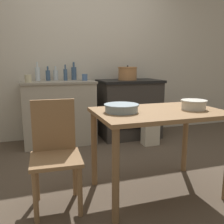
# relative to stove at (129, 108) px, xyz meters

# --- Properties ---
(ground_plane) EXTENTS (14.00, 14.00, 0.00)m
(ground_plane) POSITION_rel_stove_xyz_m (-0.58, -1.25, -0.46)
(ground_plane) COLOR brown
(wall_back) EXTENTS (8.00, 0.07, 2.55)m
(wall_back) POSITION_rel_stove_xyz_m (-0.58, 0.34, 0.81)
(wall_back) COLOR beige
(wall_back) RESTS_ON ground_plane
(counter_cabinet) EXTENTS (1.04, 0.61, 0.92)m
(counter_cabinet) POSITION_rel_stove_xyz_m (-1.11, 0.02, 0.00)
(counter_cabinet) COLOR #B2A893
(counter_cabinet) RESTS_ON ground_plane
(stove) EXTENTS (0.96, 0.64, 0.92)m
(stove) POSITION_rel_stove_xyz_m (0.00, 0.00, 0.00)
(stove) COLOR #38332D
(stove) RESTS_ON ground_plane
(work_table) EXTENTS (1.12, 0.73, 0.77)m
(work_table) POSITION_rel_stove_xyz_m (-0.44, -1.75, 0.20)
(work_table) COLOR #997047
(work_table) RESTS_ON ground_plane
(chair) EXTENTS (0.42, 0.42, 0.88)m
(chair) POSITION_rel_stove_xyz_m (-1.34, -1.66, 0.01)
(chair) COLOR #997047
(chair) RESTS_ON ground_plane
(flour_sack) EXTENTS (0.23, 0.16, 0.35)m
(flour_sack) POSITION_rel_stove_xyz_m (0.13, -0.50, -0.29)
(flour_sack) COLOR beige
(flour_sack) RESTS_ON ground_plane
(stock_pot) EXTENTS (0.30, 0.30, 0.23)m
(stock_pot) POSITION_rel_stove_xyz_m (-0.04, -0.01, 0.56)
(stock_pot) COLOR #B77A47
(stock_pot) RESTS_ON stove
(mixing_bowl_large) EXTENTS (0.30, 0.30, 0.07)m
(mixing_bowl_large) POSITION_rel_stove_xyz_m (-0.78, -1.72, 0.35)
(mixing_bowl_large) COLOR #93A8B2
(mixing_bowl_large) RESTS_ON work_table
(mixing_bowl_small) EXTENTS (0.23, 0.23, 0.09)m
(mixing_bowl_small) POSITION_rel_stove_xyz_m (-0.12, -1.81, 0.36)
(mixing_bowl_small) COLOR silver
(mixing_bowl_small) RESTS_ON work_table
(bottle_far_left) EXTENTS (0.07, 0.07, 0.21)m
(bottle_far_left) POSITION_rel_stove_xyz_m (-1.24, 0.14, 0.54)
(bottle_far_left) COLOR #3D5675
(bottle_far_left) RESTS_ON counter_cabinet
(bottle_left) EXTENTS (0.07, 0.07, 0.21)m
(bottle_left) POSITION_rel_stove_xyz_m (-1.12, 0.20, 0.54)
(bottle_left) COLOR silver
(bottle_left) RESTS_ON counter_cabinet
(bottle_mid_left) EXTENTS (0.08, 0.08, 0.27)m
(bottle_mid_left) POSITION_rel_stove_xyz_m (-0.84, 0.19, 0.57)
(bottle_mid_left) COLOR #3D5675
(bottle_mid_left) RESTS_ON counter_cabinet
(bottle_center_left) EXTENTS (0.07, 0.07, 0.27)m
(bottle_center_left) POSITION_rel_stove_xyz_m (-1.38, 0.16, 0.57)
(bottle_center_left) COLOR silver
(bottle_center_left) RESTS_ON counter_cabinet
(bottle_center) EXTENTS (0.06, 0.06, 0.23)m
(bottle_center) POSITION_rel_stove_xyz_m (-0.99, 0.08, 0.55)
(bottle_center) COLOR #3D5675
(bottle_center) RESTS_ON counter_cabinet
(cup_center_right) EXTENTS (0.09, 0.09, 0.10)m
(cup_center_right) POSITION_rel_stove_xyz_m (-1.51, -0.15, 0.52)
(cup_center_right) COLOR beige
(cup_center_right) RESTS_ON counter_cabinet
(cup_mid_right) EXTENTS (0.08, 0.08, 0.10)m
(cup_mid_right) POSITION_rel_stove_xyz_m (-0.72, -0.02, 0.51)
(cup_mid_right) COLOR #4C6B99
(cup_mid_right) RESTS_ON counter_cabinet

